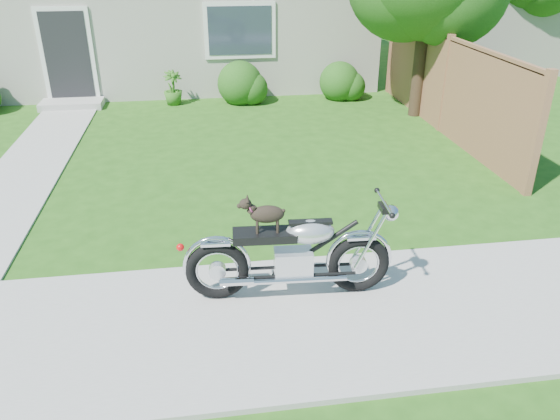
% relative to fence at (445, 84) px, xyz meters
% --- Properties ---
extents(ground, '(80.00, 80.00, 0.00)m').
position_rel_fence_xyz_m(ground, '(-6.30, -5.75, -0.94)').
color(ground, '#235114').
rests_on(ground, ground).
extents(sidewalk, '(24.00, 2.20, 0.04)m').
position_rel_fence_xyz_m(sidewalk, '(-6.30, -5.75, -0.92)').
color(sidewalk, '#9E9B93').
rests_on(sidewalk, ground).
extents(walkway, '(1.20, 8.00, 0.03)m').
position_rel_fence_xyz_m(walkway, '(-7.80, -0.75, -0.92)').
color(walkway, '#9E9B93').
rests_on(walkway, ground).
extents(fence, '(0.12, 6.62, 1.90)m').
position_rel_fence_xyz_m(fence, '(0.00, 0.00, 0.00)').
color(fence, '#9F6947').
rests_on(fence, ground).
extents(shrub_row, '(11.21, 1.07, 1.07)m').
position_rel_fence_xyz_m(shrub_row, '(-6.85, 2.75, -0.50)').
color(shrub_row, '#204E14').
rests_on(shrub_row, ground).
extents(potted_plant_right, '(0.59, 0.59, 0.79)m').
position_rel_fence_xyz_m(potted_plant_right, '(-5.45, 2.80, -0.54)').
color(potted_plant_right, '#30671C').
rests_on(potted_plant_right, ground).
extents(motorcycle_with_dog, '(2.22, 0.60, 1.15)m').
position_rel_fence_xyz_m(motorcycle_with_dog, '(-3.98, -5.38, -0.39)').
color(motorcycle_with_dog, black).
rests_on(motorcycle_with_dog, sidewalk).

